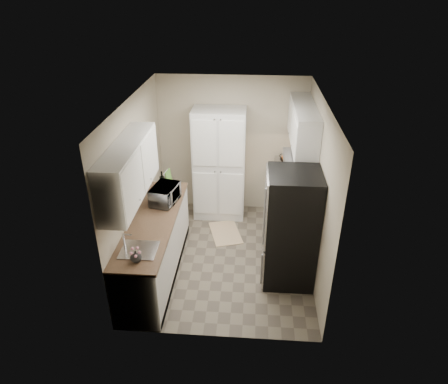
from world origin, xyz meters
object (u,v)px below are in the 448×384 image
object	(u,v)px
toaster_oven	(287,165)
wine_bottle	(162,182)
electric_range	(287,220)
pantry_cabinet	(219,165)
microwave	(165,194)
refrigerator	(291,229)

from	to	relation	value
toaster_oven	wine_bottle	bearing A→B (deg)	-176.02
electric_range	pantry_cabinet	bearing A→B (deg)	141.78
electric_range	toaster_oven	world-z (taller)	toaster_oven
microwave	electric_range	bearing A→B (deg)	-68.62
pantry_cabinet	toaster_oven	bearing A→B (deg)	1.21
microwave	wine_bottle	xyz separation A→B (m)	(-0.11, 0.35, 0.02)
electric_range	microwave	xyz separation A→B (m)	(-1.88, -0.32, 0.58)
pantry_cabinet	microwave	bearing A→B (deg)	-119.63
refrigerator	wine_bottle	world-z (taller)	refrigerator
pantry_cabinet	wine_bottle	xyz separation A→B (m)	(-0.82, -0.90, 0.08)
electric_range	refrigerator	distance (m)	0.88
refrigerator	wine_bottle	distance (m)	2.14
microwave	wine_bottle	distance (m)	0.37
refrigerator	microwave	distance (m)	1.92
refrigerator	electric_range	bearing A→B (deg)	87.52
refrigerator	microwave	xyz separation A→B (m)	(-1.85, 0.48, 0.21)
pantry_cabinet	microwave	world-z (taller)	pantry_cabinet
refrigerator	wine_bottle	xyz separation A→B (m)	(-1.96, 0.83, 0.23)
microwave	wine_bottle	bearing A→B (deg)	29.37
pantry_cabinet	wine_bottle	distance (m)	1.22
electric_range	refrigerator	xyz separation A→B (m)	(-0.03, -0.80, 0.37)
electric_range	wine_bottle	xyz separation A→B (m)	(-2.00, 0.03, 0.60)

